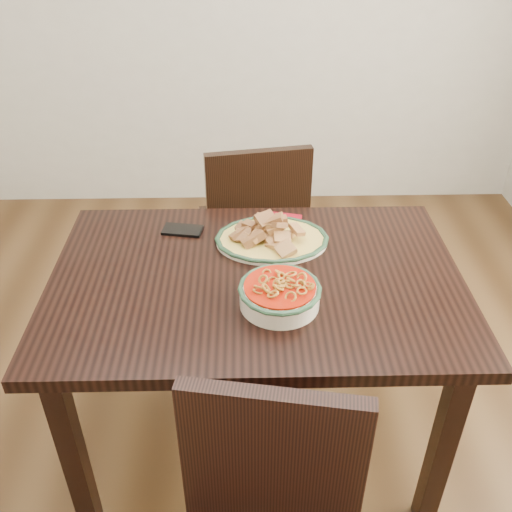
{
  "coord_description": "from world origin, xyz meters",
  "views": [
    {
      "loc": [
        0.06,
        -1.53,
        1.78
      ],
      "look_at": [
        0.09,
        -0.12,
        0.81
      ],
      "focal_mm": 40.0,
      "sensor_mm": 36.0,
      "label": 1
    }
  ],
  "objects_px": {
    "dining_table": "(256,300)",
    "fish_plate": "(272,231)",
    "chair_far": "(254,224)",
    "noodle_bowl": "(280,292)",
    "smartphone": "(182,230)"
  },
  "relations": [
    {
      "from": "dining_table",
      "to": "fish_plate",
      "type": "relative_size",
      "value": 3.41
    },
    {
      "from": "chair_far",
      "to": "fish_plate",
      "type": "xyz_separation_m",
      "value": [
        0.05,
        -0.53,
        0.3
      ]
    },
    {
      "from": "chair_far",
      "to": "fish_plate",
      "type": "height_order",
      "value": "chair_far"
    },
    {
      "from": "fish_plate",
      "to": "noodle_bowl",
      "type": "xyz_separation_m",
      "value": [
        0.01,
        -0.32,
        -0.0
      ]
    },
    {
      "from": "dining_table",
      "to": "noodle_bowl",
      "type": "height_order",
      "value": "noodle_bowl"
    },
    {
      "from": "fish_plate",
      "to": "smartphone",
      "type": "xyz_separation_m",
      "value": [
        -0.3,
        0.08,
        -0.04
      ]
    },
    {
      "from": "dining_table",
      "to": "chair_far",
      "type": "bearing_deg",
      "value": 89.41
    },
    {
      "from": "chair_far",
      "to": "noodle_bowl",
      "type": "distance_m",
      "value": 0.9
    },
    {
      "from": "fish_plate",
      "to": "chair_far",
      "type": "bearing_deg",
      "value": 95.26
    },
    {
      "from": "smartphone",
      "to": "dining_table",
      "type": "bearing_deg",
      "value": -37.37
    },
    {
      "from": "dining_table",
      "to": "noodle_bowl",
      "type": "bearing_deg",
      "value": -65.33
    },
    {
      "from": "chair_far",
      "to": "noodle_bowl",
      "type": "bearing_deg",
      "value": 84.13
    },
    {
      "from": "fish_plate",
      "to": "smartphone",
      "type": "bearing_deg",
      "value": 165.68
    },
    {
      "from": "fish_plate",
      "to": "noodle_bowl",
      "type": "bearing_deg",
      "value": -88.84
    },
    {
      "from": "dining_table",
      "to": "fish_plate",
      "type": "xyz_separation_m",
      "value": [
        0.06,
        0.19,
        0.14
      ]
    }
  ]
}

